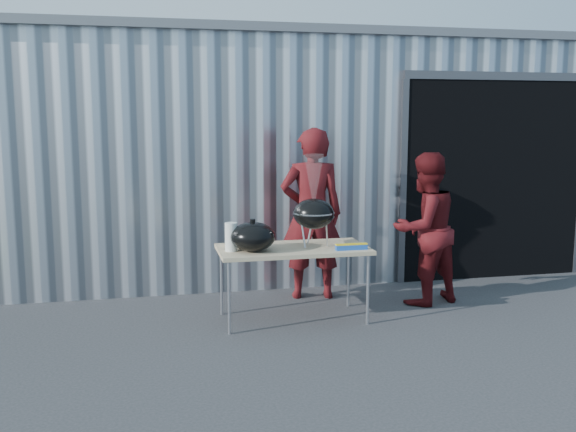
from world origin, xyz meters
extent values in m
plane|color=#2F2F31|center=(0.00, 0.00, 0.00)|extent=(80.00, 80.00, 0.00)
cube|color=silver|center=(0.80, 4.70, 1.50)|extent=(8.00, 6.00, 3.00)
cube|color=slate|center=(0.80, 4.70, 3.05)|extent=(8.20, 6.20, 0.10)
cube|color=black|center=(3.30, 2.27, 1.25)|extent=(2.40, 1.20, 2.50)
cube|color=#4C4C51|center=(3.30, 1.70, 2.55)|extent=(2.52, 0.08, 0.10)
cube|color=tan|center=(0.41, 0.52, 0.73)|extent=(1.50, 0.75, 0.04)
cylinder|color=silver|center=(-0.28, 0.20, 0.35)|extent=(0.03, 0.03, 0.71)
cylinder|color=silver|center=(1.10, 0.20, 0.35)|extent=(0.03, 0.03, 0.71)
cylinder|color=silver|center=(-0.28, 0.83, 0.35)|extent=(0.03, 0.03, 0.71)
cylinder|color=silver|center=(1.10, 0.83, 0.35)|extent=(0.03, 0.03, 0.71)
ellipsoid|color=black|center=(0.63, 0.53, 1.08)|extent=(0.41, 0.41, 0.31)
cylinder|color=silver|center=(0.63, 0.53, 1.09)|extent=(0.42, 0.42, 0.02)
cylinder|color=silver|center=(0.63, 0.53, 1.11)|extent=(0.39, 0.39, 0.01)
cylinder|color=silver|center=(0.63, 0.67, 0.87)|extent=(0.02, 0.02, 0.24)
cylinder|color=silver|center=(0.50, 0.46, 0.87)|extent=(0.02, 0.02, 0.24)
cylinder|color=silver|center=(0.75, 0.46, 0.87)|extent=(0.02, 0.02, 0.24)
cylinder|color=#C86248|center=(0.50, 0.53, 1.12)|extent=(0.02, 0.14, 0.02)
cylinder|color=#C86248|center=(0.54, 0.53, 1.12)|extent=(0.02, 0.14, 0.02)
cylinder|color=#C86248|center=(0.58, 0.53, 1.12)|extent=(0.02, 0.14, 0.02)
cylinder|color=#C86248|center=(0.63, 0.53, 1.12)|extent=(0.02, 0.14, 0.02)
cylinder|color=#C86248|center=(0.67, 0.53, 1.12)|extent=(0.02, 0.14, 0.02)
cylinder|color=#C86248|center=(0.71, 0.53, 1.12)|extent=(0.02, 0.14, 0.02)
cylinder|color=#C86248|center=(0.75, 0.53, 1.12)|extent=(0.02, 0.14, 0.02)
cone|color=silver|center=(0.63, 0.53, 1.41)|extent=(0.20, 0.20, 0.55)
ellipsoid|color=black|center=(-0.01, 0.42, 0.89)|extent=(0.44, 0.44, 0.29)
cylinder|color=black|center=(-0.01, 0.42, 1.05)|extent=(0.05, 0.05, 0.03)
cylinder|color=white|center=(-0.22, 0.47, 0.89)|extent=(0.12, 0.12, 0.28)
cube|color=white|center=(-0.14, 0.71, 0.80)|extent=(0.20, 0.15, 0.10)
cube|color=#1B4FB1|center=(0.94, 0.27, 0.78)|extent=(0.32, 0.06, 0.05)
cube|color=yellow|center=(0.94, 0.27, 0.81)|extent=(0.32, 0.06, 0.01)
imported|color=#4F0F13|center=(0.80, 1.29, 0.97)|extent=(0.76, 0.55, 1.93)
imported|color=#4F0F13|center=(1.95, 0.79, 0.84)|extent=(0.97, 0.85, 1.67)
camera|label=1|loc=(-1.00, -5.64, 2.03)|focal=40.00mm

